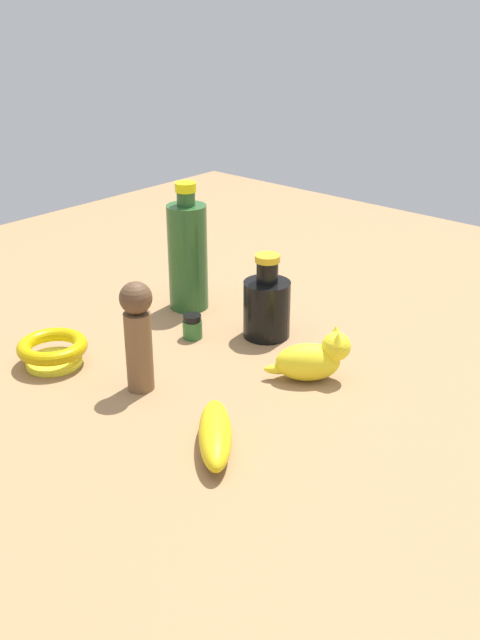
{
  "coord_description": "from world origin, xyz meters",
  "views": [
    {
      "loc": [
        -0.75,
        0.85,
        0.59
      ],
      "look_at": [
        0.0,
        0.0,
        0.08
      ],
      "focal_mm": 41.43,
      "sensor_mm": 36.0,
      "label": 1
    }
  ],
  "objects_px": {
    "cat_figurine": "(314,358)",
    "nail_polish_jar": "(192,326)",
    "person_figure_adult": "(138,333)",
    "bowl": "(53,350)",
    "banana": "(215,434)",
    "bottle_short": "(267,305)",
    "bottle_tall": "(188,255)"
  },
  "relations": [
    {
      "from": "cat_figurine",
      "to": "bottle_short",
      "type": "relative_size",
      "value": 0.74
    },
    {
      "from": "cat_figurine",
      "to": "banana",
      "type": "height_order",
      "value": "cat_figurine"
    },
    {
      "from": "bottle_tall",
      "to": "nail_polish_jar",
      "type": "distance_m",
      "value": 0.17
    },
    {
      "from": "bottle_tall",
      "to": "bowl",
      "type": "xyz_separation_m",
      "value": [
        -0.0,
        0.33,
        -0.08
      ]
    },
    {
      "from": "cat_figurine",
      "to": "bottle_short",
      "type": "xyz_separation_m",
      "value": [
        0.16,
        -0.08,
        0.02
      ]
    },
    {
      "from": "person_figure_adult",
      "to": "nail_polish_jar",
      "type": "height_order",
      "value": "person_figure_adult"
    },
    {
      "from": "bottle_short",
      "to": "bowl",
      "type": "xyz_separation_m",
      "value": [
        0.2,
        0.33,
        -0.03
      ]
    },
    {
      "from": "nail_polish_jar",
      "to": "bottle_tall",
      "type": "bearing_deg",
      "value": -42.56
    },
    {
      "from": "bottle_short",
      "to": "nail_polish_jar",
      "type": "bearing_deg",
      "value": 45.29
    },
    {
      "from": "bottle_short",
      "to": "bottle_tall",
      "type": "relative_size",
      "value": 0.62
    },
    {
      "from": "bottle_tall",
      "to": "nail_polish_jar",
      "type": "xyz_separation_m",
      "value": [
        -0.11,
        0.1,
        -0.09
      ]
    },
    {
      "from": "bowl",
      "to": "bottle_short",
      "type": "bearing_deg",
      "value": -121.44
    },
    {
      "from": "cat_figurine",
      "to": "bottle_tall",
      "type": "xyz_separation_m",
      "value": [
        0.37,
        -0.08,
        0.07
      ]
    },
    {
      "from": "cat_figurine",
      "to": "person_figure_adult",
      "type": "height_order",
      "value": "person_figure_adult"
    },
    {
      "from": "cat_figurine",
      "to": "nail_polish_jar",
      "type": "relative_size",
      "value": 2.57
    },
    {
      "from": "nail_polish_jar",
      "to": "bottle_short",
      "type": "bearing_deg",
      "value": -134.71
    },
    {
      "from": "bottle_short",
      "to": "person_figure_adult",
      "type": "bearing_deg",
      "value": 84.58
    },
    {
      "from": "cat_figurine",
      "to": "nail_polish_jar",
      "type": "bearing_deg",
      "value": 4.27
    },
    {
      "from": "person_figure_adult",
      "to": "bowl",
      "type": "distance_m",
      "value": 0.19
    },
    {
      "from": "nail_polish_jar",
      "to": "person_figure_adult",
      "type": "bearing_deg",
      "value": 110.19
    },
    {
      "from": "cat_figurine",
      "to": "nail_polish_jar",
      "type": "distance_m",
      "value": 0.26
    },
    {
      "from": "bottle_short",
      "to": "bowl",
      "type": "bearing_deg",
      "value": 58.56
    },
    {
      "from": "cat_figurine",
      "to": "bowl",
      "type": "xyz_separation_m",
      "value": [
        0.36,
        0.25,
        -0.01
      ]
    },
    {
      "from": "person_figure_adult",
      "to": "banana",
      "type": "bearing_deg",
      "value": 167.71
    },
    {
      "from": "cat_figurine",
      "to": "bowl",
      "type": "relative_size",
      "value": 0.98
    },
    {
      "from": "bowl",
      "to": "nail_polish_jar",
      "type": "distance_m",
      "value": 0.25
    },
    {
      "from": "banana",
      "to": "bowl",
      "type": "distance_m",
      "value": 0.38
    },
    {
      "from": "banana",
      "to": "bowl",
      "type": "relative_size",
      "value": 1.41
    },
    {
      "from": "bowl",
      "to": "nail_polish_jar",
      "type": "bearing_deg",
      "value": -114.36
    },
    {
      "from": "bowl",
      "to": "nail_polish_jar",
      "type": "xyz_separation_m",
      "value": [
        -0.1,
        -0.23,
        -0.01
      ]
    },
    {
      "from": "bottle_short",
      "to": "bottle_tall",
      "type": "bearing_deg",
      "value": -0.14
    },
    {
      "from": "bottle_short",
      "to": "bowl",
      "type": "relative_size",
      "value": 1.32
    }
  ]
}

